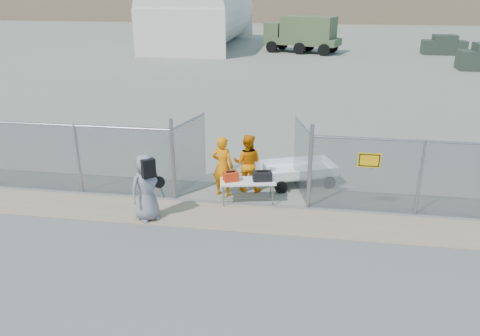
% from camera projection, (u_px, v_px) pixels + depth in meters
% --- Properties ---
extents(ground, '(160.00, 160.00, 0.00)m').
position_uv_depth(ground, '(228.00, 235.00, 12.09)').
color(ground, '#585555').
extents(tarmac_inside, '(160.00, 80.00, 0.01)m').
position_uv_depth(tarmac_inside, '(297.00, 46.00, 50.77)').
color(tarmac_inside, gray).
rests_on(tarmac_inside, ground).
extents(dirt_strip, '(44.00, 1.60, 0.01)m').
position_uv_depth(dirt_strip, '(234.00, 217.00, 13.01)').
color(dirt_strip, '#9B8567').
rests_on(dirt_strip, ground).
extents(chain_link_fence, '(40.00, 0.20, 2.20)m').
position_uv_depth(chain_link_fence, '(240.00, 168.00, 13.53)').
color(chain_link_fence, gray).
rests_on(chain_link_fence, ground).
extents(quonset_hangar, '(9.00, 18.00, 8.00)m').
position_uv_depth(quonset_hangar, '(202.00, 7.00, 48.92)').
color(quonset_hangar, silver).
rests_on(quonset_hangar, ground).
extents(folding_table, '(1.72, 1.00, 0.69)m').
position_uv_depth(folding_table, '(248.00, 191.00, 13.85)').
color(folding_table, white).
rests_on(folding_table, ground).
extents(orange_bag, '(0.51, 0.44, 0.27)m').
position_uv_depth(orange_bag, '(231.00, 176.00, 13.66)').
color(orange_bag, red).
rests_on(orange_bag, folding_table).
extents(black_duffel, '(0.62, 0.45, 0.27)m').
position_uv_depth(black_duffel, '(262.00, 176.00, 13.70)').
color(black_duffel, black).
rests_on(black_duffel, folding_table).
extents(security_worker_left, '(0.78, 0.60, 1.89)m').
position_uv_depth(security_worker_left, '(223.00, 166.00, 14.09)').
color(security_worker_left, orange).
rests_on(security_worker_left, ground).
extents(security_worker_right, '(0.91, 0.71, 1.83)m').
position_uv_depth(security_worker_right, '(247.00, 163.00, 14.44)').
color(security_worker_right, orange).
rests_on(security_worker_right, ground).
extents(visitor, '(1.08, 1.07, 1.88)m').
position_uv_depth(visitor, '(147.00, 188.00, 12.61)').
color(visitor, gray).
rests_on(visitor, ground).
extents(utility_trailer, '(3.30, 2.53, 0.71)m').
position_uv_depth(utility_trailer, '(298.00, 173.00, 15.19)').
color(utility_trailer, white).
rests_on(utility_trailer, ground).
extents(military_truck, '(7.57, 4.69, 3.39)m').
position_uv_depth(military_truck, '(303.00, 35.00, 45.03)').
color(military_truck, '#4E5E3A').
rests_on(military_truck, ground).
extents(parked_vehicle_mid, '(3.96, 1.86, 1.77)m').
position_uv_depth(parked_vehicle_mid, '(444.00, 45.00, 44.03)').
color(parked_vehicle_mid, '#2E372E').
rests_on(parked_vehicle_mid, ground).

